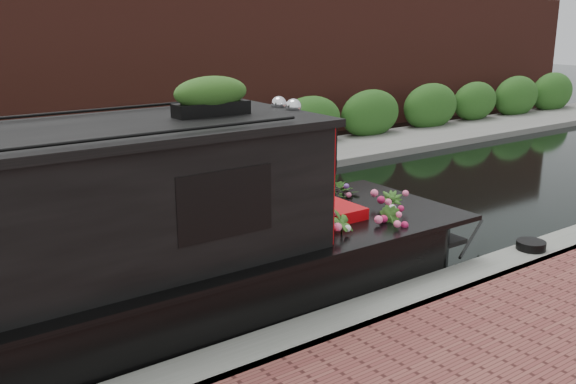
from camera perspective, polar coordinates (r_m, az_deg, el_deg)
ground at (r=9.51m, az=-10.45°, el=-5.81°), size 80.00×80.00×0.00m
near_bank_coping at (r=6.94m, az=1.88°, el=-13.95°), size 40.00×0.60×0.50m
far_bank_path at (r=13.26m, az=-18.39°, el=-0.26°), size 40.00×2.40×0.34m
far_hedge at (r=14.10m, az=-19.52°, el=0.54°), size 40.00×1.10×2.80m
far_brick_wall at (r=16.07m, az=-21.72°, el=2.08°), size 40.00×1.00×8.00m
rope_fender at (r=9.89m, az=11.59°, el=-3.81°), size 0.40×0.43×0.40m
coiled_mooring_rope at (r=9.58m, az=20.79°, el=-4.45°), size 0.40×0.40×0.12m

